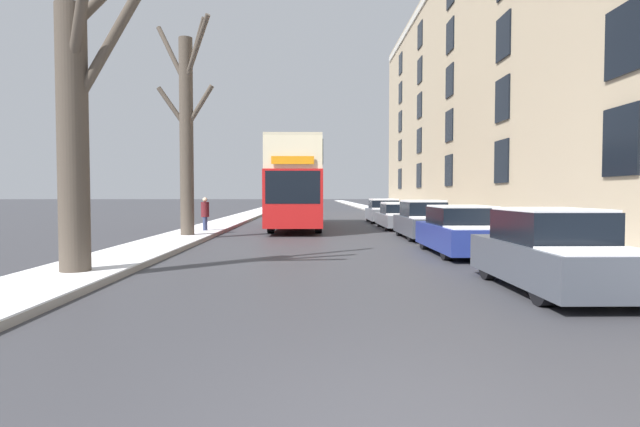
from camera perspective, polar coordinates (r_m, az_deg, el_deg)
name	(u,v)px	position (r m, az deg, el deg)	size (l,w,h in m)	color
sidewalk_left	(268,209)	(56.60, -5.97, 0.56)	(2.07, 130.00, 0.16)	gray
sidewalk_right	(369,209)	(56.76, 5.68, 0.56)	(2.07, 130.00, 0.16)	gray
terrace_facade_right	(532,87)	(30.41, 23.06, 13.17)	(9.10, 43.36, 15.21)	tan
bare_tree_left_0	(78,122)	(11.53, -25.93, 9.40)	(1.99, 2.42, 7.43)	#4C4238
bare_tree_left_1	(187,128)	(20.19, -15.01, 9.38)	(2.59, 2.20, 8.39)	#4C4238
double_decker_bus	(297,181)	(25.66, -2.66, 3.72)	(2.49, 11.09, 4.26)	red
parked_car_0	(553,253)	(10.02, 25.10, -4.10)	(1.75, 4.03, 1.49)	#474C56
parked_car_1	(462,232)	(15.12, 15.96, -2.00)	(1.86, 4.27, 1.41)	navy
parked_car_2	(423,221)	(20.03, 11.73, -0.84)	(1.70, 4.20, 1.51)	#474C56
parked_car_3	(399,216)	(25.39, 9.03, -0.33)	(1.84, 4.44, 1.33)	slate
parked_car_4	(384,212)	(30.76, 7.29, 0.23)	(1.87, 4.00, 1.46)	slate
pedestrian_left_sidewalk	(205,214)	(22.41, -13.00, -0.04)	(0.35, 0.35, 1.61)	navy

